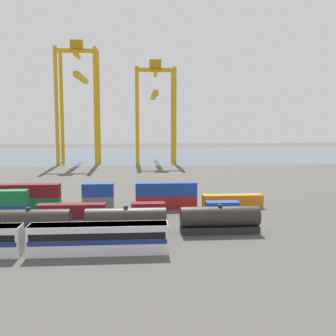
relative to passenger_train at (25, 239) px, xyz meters
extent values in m
plane|color=#4C4944|center=(11.49, 60.06, -2.14)|extent=(420.00, 420.00, 0.00)
cube|color=#475B6B|center=(11.49, 160.86, -2.14)|extent=(400.00, 110.00, 0.01)
cube|color=silver|center=(9.47, 0.00, -0.19)|extent=(18.04, 3.10, 3.90)
cube|color=navy|center=(9.47, 0.00, -0.29)|extent=(17.68, 3.14, 0.64)
cube|color=black|center=(9.47, 0.00, 0.49)|extent=(17.32, 3.13, 0.90)
cube|color=slate|center=(9.47, 0.00, 1.58)|extent=(17.86, 2.85, 0.36)
cube|color=#232326|center=(-1.71, 8.44, -1.59)|extent=(12.20, 2.50, 1.10)
cylinder|color=#2D2823|center=(-1.71, 8.44, 0.48)|extent=(12.20, 3.05, 3.05)
cylinder|color=#2D2823|center=(-1.71, 8.44, 2.18)|extent=(0.70, 0.70, 0.36)
cube|color=#232326|center=(12.76, 8.44, -1.59)|extent=(12.20, 2.50, 1.10)
cylinder|color=#2D2823|center=(12.76, 8.44, 0.48)|extent=(12.20, 3.05, 3.05)
cylinder|color=#2D2823|center=(12.76, 8.44, 2.18)|extent=(0.70, 0.70, 0.36)
cube|color=#232326|center=(27.22, 8.44, -1.59)|extent=(12.20, 2.50, 1.10)
cylinder|color=#2D2823|center=(27.22, 8.44, 0.48)|extent=(12.20, 3.05, 3.05)
cylinder|color=#2D2823|center=(27.22, 8.44, 2.18)|extent=(0.70, 0.70, 0.36)
cube|color=maroon|center=(2.74, 20.00, -0.84)|extent=(12.10, 2.44, 2.60)
cube|color=maroon|center=(16.40, 20.00, -0.84)|extent=(6.04, 2.44, 2.60)
cube|color=#1C4299|center=(30.06, 20.00, -0.84)|extent=(6.04, 2.44, 2.60)
cube|color=#197538|center=(-6.59, 26.92, -0.84)|extent=(12.10, 2.44, 2.60)
cube|color=maroon|center=(-6.59, 26.92, 1.76)|extent=(12.10, 2.44, 2.60)
cube|color=slate|center=(6.80, 26.92, -0.84)|extent=(6.04, 2.44, 2.60)
cube|color=#1C4299|center=(6.80, 26.92, 1.76)|extent=(6.04, 2.44, 2.60)
cube|color=#AD211C|center=(20.19, 26.92, -0.84)|extent=(12.10, 2.44, 2.60)
cube|color=#1C4299|center=(20.19, 26.92, 1.76)|extent=(12.10, 2.44, 2.60)
cube|color=orange|center=(33.58, 26.92, -0.84)|extent=(12.10, 2.44, 2.60)
cylinder|color=gold|center=(-17.17, 111.69, 21.03)|extent=(1.50, 1.50, 46.35)
cylinder|color=gold|center=(-1.92, 111.69, 21.03)|extent=(1.50, 1.50, 46.35)
cylinder|color=gold|center=(-17.17, 122.60, 21.03)|extent=(1.50, 1.50, 46.35)
cylinder|color=gold|center=(-1.92, 122.60, 21.03)|extent=(1.50, 1.50, 46.35)
cube|color=gold|center=(-9.54, 117.15, 43.41)|extent=(16.85, 1.20, 1.60)
cube|color=gold|center=(-9.54, 117.15, 41.81)|extent=(1.20, 12.52, 1.60)
cube|color=gold|center=(-9.54, 129.07, 33.90)|extent=(2.00, 34.08, 2.00)
cube|color=#A77A10|center=(-9.54, 117.15, 45.81)|extent=(4.80, 4.00, 3.20)
cylinder|color=gold|center=(14.50, 112.52, 17.38)|extent=(1.50, 1.50, 39.06)
cylinder|color=gold|center=(29.62, 112.52, 17.38)|extent=(1.50, 1.50, 39.06)
cylinder|color=gold|center=(14.50, 121.77, 17.38)|extent=(1.50, 1.50, 39.06)
cylinder|color=gold|center=(29.62, 121.77, 17.38)|extent=(1.50, 1.50, 39.06)
cube|color=gold|center=(22.06, 117.15, 36.11)|extent=(16.72, 1.20, 1.60)
cube|color=gold|center=(22.06, 117.15, 34.51)|extent=(1.20, 10.85, 1.60)
cube|color=gold|center=(22.06, 130.94, 26.70)|extent=(2.00, 39.40, 2.00)
cube|color=#A77A10|center=(22.06, 117.15, 38.51)|extent=(4.80, 4.00, 3.20)
camera|label=1|loc=(14.68, -52.13, 15.03)|focal=43.33mm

